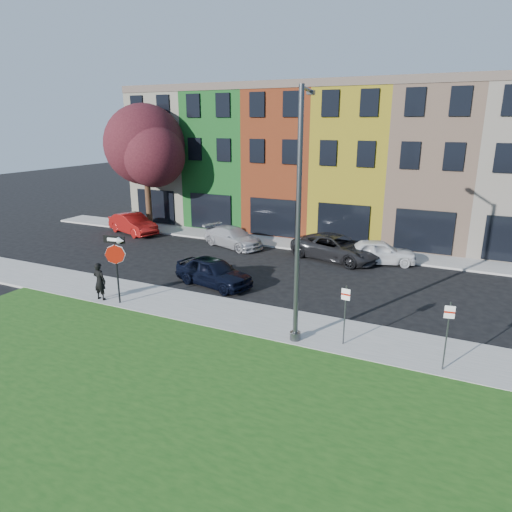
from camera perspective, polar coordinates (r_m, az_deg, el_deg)
The scene contains 15 objects.
ground at distance 16.60m, azimuth -4.26°, elevation -12.05°, with size 120.00×120.00×0.00m, color black.
sidewalk_near at distance 18.28m, azimuth 5.99°, elevation -9.07°, with size 40.00×3.00×0.12m, color gray.
sidewalk_far at distance 30.52m, azimuth 4.66°, elevation 1.49°, with size 40.00×2.40×0.12m, color gray.
rowhouse_block at distance 35.34m, azimuth 9.26°, elevation 11.49°, with size 30.00×10.12×10.00m.
stop_sign at distance 20.69m, azimuth -17.17°, elevation 0.06°, with size 1.05×0.19×3.10m.
man at distance 21.78m, azimuth -18.96°, elevation -3.00°, with size 0.64×0.42×1.74m, color black.
sedan_near at distance 22.85m, azimuth -5.33°, elevation -1.97°, with size 4.48×2.60×1.43m, color black.
parked_car_red at distance 34.61m, azimuth -15.13°, elevation 3.91°, with size 4.76×2.97×1.48m, color maroon.
parked_car_silver at distance 29.92m, azimuth -2.90°, elevation 2.38°, with size 4.81×3.17×1.30m, color #A0A1A5.
parked_car_dark at distance 27.40m, azimuth 9.99°, elevation 1.03°, with size 5.80×3.73×1.49m, color black.
parked_car_white at distance 27.20m, azimuth 15.13°, elevation 0.51°, with size 4.46×2.95×1.41m, color white.
street_lamp at distance 15.99m, azimuth 5.41°, elevation 4.54°, with size 0.76×2.56×8.94m.
parking_sign_a at distance 16.66m, azimuth 11.08°, elevation -6.43°, with size 0.32×0.10×2.24m.
parking_sign_b at distance 15.90m, azimuth 22.82°, elevation -8.36°, with size 0.32×0.11×2.37m.
tree_purple at distance 35.02m, azimuth -13.52°, elevation 13.13°, with size 6.96×6.09×9.09m.
Camera 1 is at (7.29, -12.64, 7.90)m, focal length 32.00 mm.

